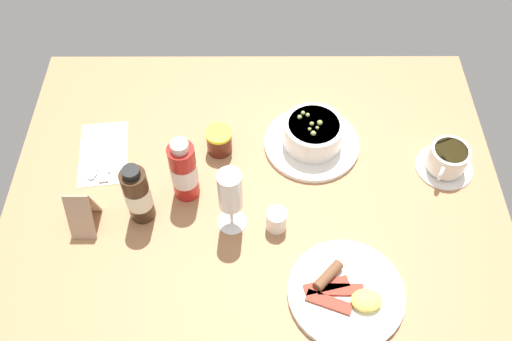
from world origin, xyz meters
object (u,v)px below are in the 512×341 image
sauce_bottle_red (186,171)px  sauce_bottle_brown (140,195)px  cutlery_setting (104,154)px  porridge_bowl (314,136)px  creamer_jug (278,220)px  jam_jar (221,141)px  breakfast_plate (348,293)px  wine_glass (232,194)px  menu_card (83,211)px  coffee_cup (449,160)px

sauce_bottle_red → sauce_bottle_brown: bearing=32.4°
cutlery_setting → sauce_bottle_brown: bearing=125.2°
porridge_bowl → creamer_jug: size_ratio=3.91×
jam_jar → sauce_bottle_brown: sauce_bottle_brown is taller
porridge_bowl → cutlery_setting: (48.97, 2.89, -3.24)cm
creamer_jug → breakfast_plate: bearing=130.5°
cutlery_setting → wine_glass: bearing=149.1°
creamer_jug → sauce_bottle_brown: (28.66, -3.33, 4.64)cm
sauce_bottle_brown → porridge_bowl: bearing=-153.1°
breakfast_plate → menu_card: menu_card is taller
coffee_cup → sauce_bottle_brown: bearing=10.2°
sauce_bottle_red → menu_card: 22.48cm
porridge_bowl → sauce_bottle_red: bearing=25.1°
jam_jar → sauce_bottle_brown: bearing=48.3°
wine_glass → sauce_bottle_red: bearing=-38.1°
breakfast_plate → menu_card: (53.57, -16.24, 4.47)cm
coffee_cup → sauce_bottle_red: sauce_bottle_red is taller
cutlery_setting → breakfast_plate: breakfast_plate is taller
coffee_cup → wine_glass: bearing=16.6°
cutlery_setting → porridge_bowl: bearing=-176.6°
coffee_cup → breakfast_plate: coffee_cup is taller
cutlery_setting → sauce_bottle_red: sauce_bottle_red is taller
coffee_cup → breakfast_plate: bearing=50.6°
breakfast_plate → menu_card: 56.16cm
cutlery_setting → wine_glass: wine_glass is taller
cutlery_setting → coffee_cup: coffee_cup is taller
coffee_cup → creamer_jug: (38.83, 15.52, -0.49)cm
creamer_jug → coffee_cup: bearing=-158.2°
coffee_cup → breakfast_plate: (25.53, 31.07, -2.23)cm
sauce_bottle_red → sauce_bottle_brown: 10.79cm
jam_jar → menu_card: size_ratio=0.57×
coffee_cup → menu_card: 80.52cm
porridge_bowl → wine_glass: 29.03cm
wine_glass → coffee_cup: bearing=-163.4°
porridge_bowl → breakfast_plate: (-4.40, 37.96, -2.55)cm
wine_glass → sauce_bottle_red: (10.15, -7.96, -3.18)cm
porridge_bowl → menu_card: bearing=23.8°
wine_glass → sauce_bottle_brown: bearing=-6.4°
creamer_jug → wine_glass: wine_glass is taller
porridge_bowl → sauce_bottle_brown: size_ratio=1.41×
porridge_bowl → coffee_cup: 30.72cm
porridge_bowl → breakfast_plate: size_ratio=0.98×
wine_glass → porridge_bowl: bearing=-130.7°
porridge_bowl → creamer_jug: 24.13cm
sauce_bottle_red → menu_card: sauce_bottle_red is taller
sauce_bottle_brown → menu_card: size_ratio=1.45×
cutlery_setting → menu_card: menu_card is taller
sauce_bottle_red → cutlery_setting: bearing=-26.9°
porridge_bowl → sauce_bottle_brown: (37.56, 19.09, 3.83)cm
creamer_jug → wine_glass: size_ratio=0.34×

